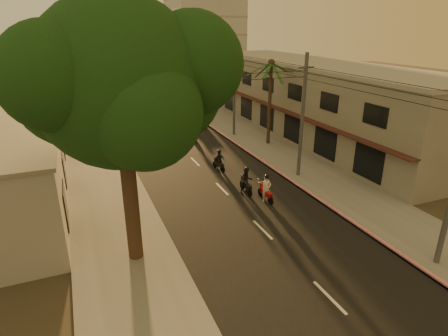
{
  "coord_description": "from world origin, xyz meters",
  "views": [
    {
      "loc": [
        -8.97,
        -14.06,
        10.76
      ],
      "look_at": [
        -0.22,
        7.12,
        1.93
      ],
      "focal_mm": 30.0,
      "sensor_mm": 36.0,
      "label": 1
    }
  ],
  "objects": [
    {
      "name": "scooter_red",
      "position": [
        1.93,
        5.2,
        0.81
      ],
      "size": [
        0.71,
        1.9,
        1.87
      ],
      "rotation": [
        0.0,
        0.0,
        0.01
      ],
      "color": "black",
      "rests_on": "ground"
    },
    {
      "name": "filler_right",
      "position": [
        14.0,
        45.0,
        3.0
      ],
      "size": [
        8.0,
        14.0,
        6.0
      ],
      "primitive_type": "cube",
      "color": "gray",
      "rests_on": "ground"
    },
    {
      "name": "scooter_far_a",
      "position": [
        1.81,
        19.55,
        0.72
      ],
      "size": [
        0.84,
        1.61,
        1.58
      ],
      "rotation": [
        0.0,
        0.0,
        -0.12
      ],
      "color": "black",
      "rests_on": "ground"
    },
    {
      "name": "sidewalk_right",
      "position": [
        7.5,
        20.0,
        0.06
      ],
      "size": [
        5.0,
        140.0,
        0.12
      ],
      "primitive_type": "cube",
      "color": "slate",
      "rests_on": "ground"
    },
    {
      "name": "ground",
      "position": [
        0.0,
        0.0,
        0.0
      ],
      "size": [
        160.0,
        160.0,
        0.0
      ],
      "primitive_type": "plane",
      "color": "#383023",
      "rests_on": "ground"
    },
    {
      "name": "filler_left_far",
      "position": [
        -14.0,
        52.0,
        3.5
      ],
      "size": [
        8.0,
        14.0,
        7.0
      ],
      "primitive_type": "cube",
      "color": "gray",
      "rests_on": "ground"
    },
    {
      "name": "broadleaf_tree",
      "position": [
        -6.61,
        2.14,
        8.48
      ],
      "size": [
        9.6,
        8.7,
        12.1
      ],
      "color": "black",
      "rests_on": "ground"
    },
    {
      "name": "sidewalk_left",
      "position": [
        -7.5,
        20.0,
        0.06
      ],
      "size": [
        5.0,
        140.0,
        0.12
      ],
      "primitive_type": "cube",
      "color": "slate",
      "rests_on": "ground"
    },
    {
      "name": "shophouse_row",
      "position": [
        13.95,
        18.0,
        3.65
      ],
      "size": [
        8.8,
        34.2,
        7.3
      ],
      "color": "gray",
      "rests_on": "ground"
    },
    {
      "name": "distant_tower",
      "position": [
        16.0,
        56.0,
        14.0
      ],
      "size": [
        12.1,
        12.1,
        28.0
      ],
      "color": "#B7B5B2",
      "rests_on": "ground"
    },
    {
      "name": "filler_left_near",
      "position": [
        -14.0,
        34.0,
        2.2
      ],
      "size": [
        8.0,
        14.0,
        4.4
      ],
      "primitive_type": "cube",
      "color": "gray",
      "rests_on": "ground"
    },
    {
      "name": "scooter_mid_a",
      "position": [
        1.28,
        6.77,
        0.86
      ],
      "size": [
        0.94,
        1.95,
        1.92
      ],
      "rotation": [
        0.0,
        0.0,
        -0.05
      ],
      "color": "black",
      "rests_on": "ground"
    },
    {
      "name": "parked_car",
      "position": [
        4.08,
        25.23,
        0.64
      ],
      "size": [
        2.69,
        4.33,
        1.27
      ],
      "primitive_type": "imported",
      "rotation": [
        0.0,
        0.0,
        -0.18
      ],
      "color": "#97999E",
      "rests_on": "ground"
    },
    {
      "name": "curb_stripe",
      "position": [
        5.1,
        15.0,
        0.1
      ],
      "size": [
        0.2,
        60.0,
        0.2
      ],
      "primitive_type": "cube",
      "color": "red",
      "rests_on": "ground"
    },
    {
      "name": "road",
      "position": [
        0.0,
        20.0,
        0.01
      ],
      "size": [
        10.0,
        140.0,
        0.02
      ],
      "primitive_type": "cube",
      "color": "black",
      "rests_on": "ground"
    },
    {
      "name": "scooter_far_b",
      "position": [
        3.65,
        27.45,
        0.83
      ],
      "size": [
        1.18,
        1.85,
        1.81
      ],
      "rotation": [
        0.0,
        0.0,
        0.06
      ],
      "color": "black",
      "rests_on": "ground"
    },
    {
      "name": "scooter_far_c",
      "position": [
        1.25,
        38.03,
        0.77
      ],
      "size": [
        1.03,
        1.7,
        1.7
      ],
      "rotation": [
        0.0,
        0.0,
        0.25
      ],
      "color": "black",
      "rests_on": "ground"
    },
    {
      "name": "palm_tree",
      "position": [
        8.0,
        16.0,
        7.15
      ],
      "size": [
        5.0,
        5.0,
        8.2
      ],
      "color": "black",
      "rests_on": "ground"
    },
    {
      "name": "scooter_mid_b",
      "position": [
        1.15,
        11.43,
        0.77
      ],
      "size": [
        1.07,
        1.73,
        1.7
      ],
      "rotation": [
        0.0,
        0.0,
        0.16
      ],
      "color": "black",
      "rests_on": "ground"
    },
    {
      "name": "utility_poles",
      "position": [
        6.2,
        20.0,
        6.54
      ],
      "size": [
        1.2,
        48.26,
        9.0
      ],
      "color": "#38383A",
      "rests_on": "ground"
    }
  ]
}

